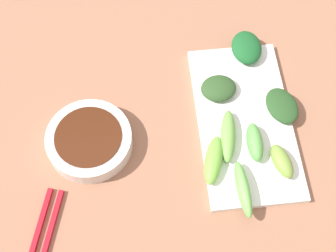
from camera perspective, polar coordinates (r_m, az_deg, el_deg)
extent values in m
cube|color=#99684D|center=(0.88, 1.35, -0.70)|extent=(2.10, 2.10, 0.02)
cylinder|color=silver|center=(0.86, -8.89, -1.67)|extent=(0.14, 0.14, 0.03)
cylinder|color=#451F0D|center=(0.85, -8.96, -1.45)|extent=(0.11, 0.11, 0.02)
cube|color=white|center=(0.88, 8.61, 0.49)|extent=(0.16, 0.31, 0.01)
ellipsoid|color=#7A9E3F|center=(0.84, 12.76, -3.90)|extent=(0.04, 0.07, 0.02)
ellipsoid|color=#74B842|center=(0.83, 5.18, -3.87)|extent=(0.05, 0.09, 0.02)
ellipsoid|color=#2C4E24|center=(0.89, 5.74, 4.27)|extent=(0.07, 0.06, 0.02)
ellipsoid|color=#6FA84B|center=(0.85, 6.81, -1.10)|extent=(0.04, 0.10, 0.02)
ellipsoid|color=#195927|center=(0.94, 8.88, 8.76)|extent=(0.06, 0.07, 0.03)
ellipsoid|color=#5FA64E|center=(0.85, 9.80, -1.82)|extent=(0.03, 0.07, 0.03)
ellipsoid|color=#264B21|center=(0.89, 12.78, 2.25)|extent=(0.07, 0.08, 0.02)
ellipsoid|color=#6EBB54|center=(0.81, 8.51, -7.07)|extent=(0.02, 0.10, 0.03)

